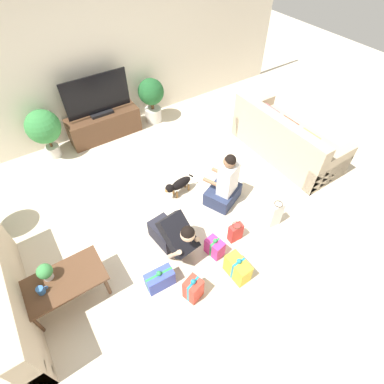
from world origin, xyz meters
TOP-DOWN VIEW (x-y plane):
  - ground_plane at (0.00, 0.00)m, footprint 16.00×16.00m
  - wall_back at (0.00, 2.63)m, footprint 8.40×0.06m
  - sofa_right at (2.41, 0.07)m, footprint 0.87×1.97m
  - coffee_table at (-1.63, -0.47)m, footprint 0.92×0.51m
  - tv_console at (-0.02, 2.34)m, footprint 1.32×0.44m
  - tv at (-0.02, 2.34)m, footprint 1.16×0.20m
  - potted_plant_back_right at (0.99, 2.29)m, footprint 0.50×0.50m
  - potted_plant_back_left at (-1.03, 2.29)m, footprint 0.57×0.57m
  - person_kneeling at (-0.25, -0.56)m, footprint 0.40×0.82m
  - person_sitting at (0.85, -0.23)m, footprint 0.64×0.60m
  - dog at (0.34, 0.27)m, footprint 0.56×0.19m
  - gift_box_a at (-0.66, -0.91)m, footprint 0.35×0.20m
  - gift_box_b at (-0.40, -1.25)m, footprint 0.24×0.23m
  - gift_box_c at (0.17, -0.91)m, footprint 0.21×0.26m
  - gift_box_d at (0.21, -1.33)m, footprint 0.19×0.34m
  - gift_bag_a at (1.17, -0.99)m, footprint 0.20×0.14m
  - gift_bag_b at (0.54, -0.89)m, footprint 0.19×0.13m
  - mug at (-1.84, -0.48)m, footprint 0.12×0.08m
  - tabletop_plant at (-1.73, -0.35)m, footprint 0.17×0.17m

SIDE VIEW (x-z plane):
  - ground_plane at x=0.00m, z-range 0.00..0.00m
  - gift_box_a at x=-0.66m, z-range -0.03..0.28m
  - gift_box_c at x=0.17m, z-range -0.02..0.29m
  - gift_bag_b at x=0.54m, z-range -0.01..0.31m
  - gift_box_d at x=0.21m, z-range -0.03..0.33m
  - gift_box_b at x=-0.40m, z-range -0.03..0.36m
  - dog at x=0.34m, z-range 0.05..0.35m
  - gift_bag_a at x=1.17m, z-range -0.01..0.44m
  - tv_console at x=-0.02m, z-range 0.00..0.48m
  - sofa_right at x=2.41m, z-range -0.12..0.73m
  - person_sitting at x=0.85m, z-range -0.14..0.79m
  - person_kneeling at x=-0.25m, z-range -0.05..0.72m
  - coffee_table at x=-1.63m, z-range 0.16..0.58m
  - mug at x=-1.84m, z-range 0.42..0.51m
  - potted_plant_back_right at x=0.99m, z-range 0.10..0.98m
  - tabletop_plant at x=-1.73m, z-range 0.43..0.66m
  - potted_plant_back_left at x=-1.03m, z-range 0.14..1.04m
  - tv at x=-0.02m, z-range 0.44..1.17m
  - wall_back at x=0.00m, z-range 0.00..2.60m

